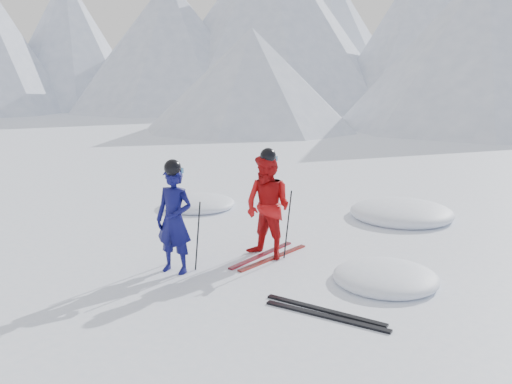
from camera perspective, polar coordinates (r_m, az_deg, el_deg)
The scene contains 12 objects.
ground at distance 8.23m, azimuth 6.34°, elevation -9.37°, with size 160.00×160.00×0.00m, color white.
skier_blue at distance 8.42m, azimuth -8.60°, elevation -2.94°, with size 0.61×0.40×1.67m, color #0C0D4D.
skier_red at distance 8.97m, azimuth 1.25°, elevation -1.58°, with size 0.85×0.66×1.75m, color #B60E0F.
pole_blue_left at distance 8.80m, azimuth -9.29°, elevation -4.17°, with size 0.02×0.02×1.11m, color black.
pole_blue_right at distance 8.51m, azimuth -6.15°, elevation -4.65°, with size 0.02×0.02×1.11m, color black.
pole_red_left at distance 9.41m, azimuth 0.57°, elevation -2.76°, with size 0.02×0.02×1.17m, color black.
pole_red_right at distance 9.01m, azimuth 3.36°, elevation -3.46°, with size 0.02×0.02×1.17m, color black.
ski_worn_left at distance 9.28m, azimuth 0.60°, elevation -6.64°, with size 0.09×1.70×0.03m, color black.
ski_worn_right at distance 9.15m, azimuth 1.85°, elevation -6.92°, with size 0.09×1.70×0.03m, color black.
ski_loose_a at distance 7.28m, azimuth 7.23°, elevation -12.24°, with size 0.09×1.70×0.03m, color black.
ski_loose_b at distance 7.12m, azimuth 7.38°, elevation -12.84°, with size 0.09×1.70×0.03m, color black.
snow_lumps at distance 10.72m, azimuth 10.33°, elevation -4.30°, with size 9.81×7.30×0.48m.
Camera 1 is at (3.63, -6.74, 3.03)m, focal length 38.00 mm.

